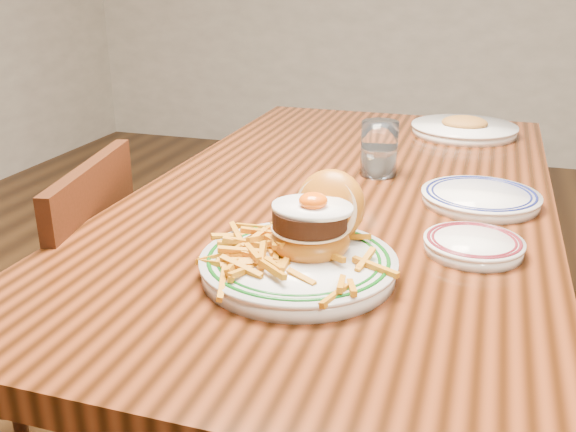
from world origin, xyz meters
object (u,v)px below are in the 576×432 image
(chair_left, at_px, (58,336))
(main_plate, at_px, (304,247))
(side_plate, at_px, (474,244))
(table, at_px, (344,227))

(chair_left, xyz_separation_m, main_plate, (0.59, -0.12, 0.34))
(chair_left, relative_size, main_plate, 2.61)
(side_plate, bearing_deg, main_plate, -162.87)
(side_plate, bearing_deg, table, 122.83)
(table, distance_m, chair_left, 0.67)
(table, xyz_separation_m, main_plate, (0.03, -0.41, 0.13))
(chair_left, bearing_deg, side_plate, -9.30)
(chair_left, xyz_separation_m, side_plate, (0.84, 0.04, 0.31))
(main_plate, xyz_separation_m, side_plate, (0.25, 0.15, -0.03))
(main_plate, bearing_deg, chair_left, 179.97)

